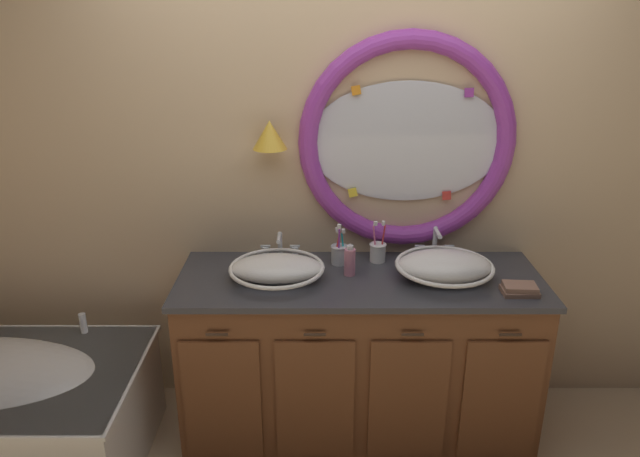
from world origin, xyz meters
TOP-DOWN VIEW (x-y plane):
  - ground_plane at (0.00, 0.00)m, footprint 14.00×14.00m
  - back_wall_assembly at (0.03, 0.58)m, footprint 6.40×0.26m
  - vanity_counter at (0.06, 0.24)m, footprint 1.79×0.66m
  - sink_basin_left at (-0.35, 0.21)m, footprint 0.47×0.47m
  - sink_basin_right at (0.47, 0.21)m, footprint 0.48×0.48m
  - faucet_set_left at (-0.35, 0.47)m, footprint 0.21×0.14m
  - faucet_set_right at (0.47, 0.47)m, footprint 0.21×0.14m
  - toothbrush_holder_left at (-0.04, 0.40)m, footprint 0.09×0.09m
  - toothbrush_holder_right at (0.16, 0.43)m, footprint 0.09×0.09m
  - soap_dispenser at (0.01, 0.26)m, footprint 0.06×0.06m
  - folded_hand_towel at (0.79, 0.06)m, footprint 0.16×0.11m

SIDE VIEW (x-z plane):
  - ground_plane at x=0.00m, z-range 0.00..0.00m
  - vanity_counter at x=0.06m, z-range 0.00..0.88m
  - folded_hand_towel at x=0.79m, z-range 0.88..0.92m
  - toothbrush_holder_right at x=0.16m, z-range 0.82..1.04m
  - faucet_set_left at x=-0.35m, z-range 0.86..1.01m
  - toothbrush_holder_left at x=-0.04m, z-range 0.83..1.05m
  - sink_basin_left at x=-0.35m, z-range 0.88..1.00m
  - faucet_set_right at x=0.47m, z-range 0.86..1.04m
  - sink_basin_right at x=0.47m, z-range 0.88..1.02m
  - soap_dispenser at x=0.01m, z-range 0.87..1.04m
  - back_wall_assembly at x=0.03m, z-range 0.02..2.62m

